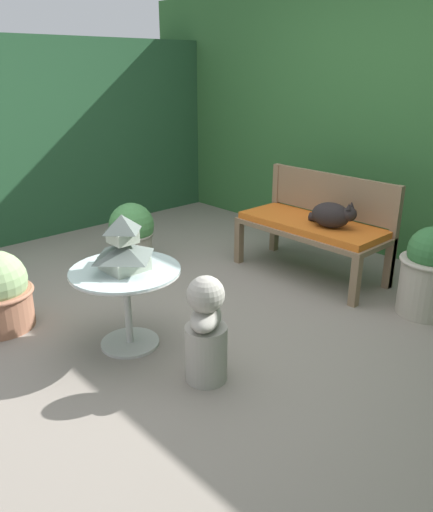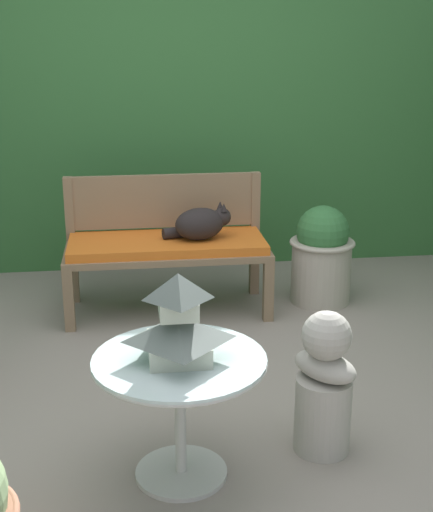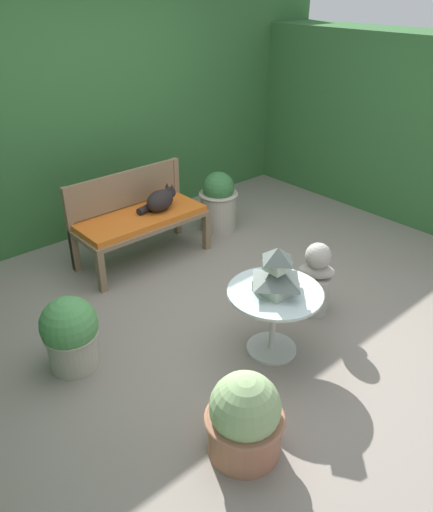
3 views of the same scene
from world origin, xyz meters
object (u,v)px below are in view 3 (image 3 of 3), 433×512
object	(u,v)px
patio_table	(274,304)
garden_bench	(142,222)
cat	(160,200)
pagoda_birdhouse	(276,273)
potted_plant_table_near	(70,333)
potted_plant_bench_right	(245,418)
potted_plant_hedge_corner	(218,201)
garden_bust	(315,280)

from	to	relation	value
patio_table	garden_bench	bearing A→B (deg)	87.92
cat	patio_table	world-z (taller)	cat
pagoda_birdhouse	potted_plant_table_near	xyz separation A→B (m)	(-1.16, 0.81, -0.38)
potted_plant_bench_right	potted_plant_hedge_corner	world-z (taller)	potted_plant_hedge_corner
potted_plant_table_near	potted_plant_bench_right	distance (m)	1.36
cat	potted_plant_table_near	xyz separation A→B (m)	(-1.43, -0.91, -0.29)
garden_bench	potted_plant_table_near	xyz separation A→B (m)	(-1.22, -0.93, -0.12)
cat	potted_plant_hedge_corner	xyz separation A→B (m)	(0.78, 0.06, -0.26)
garden_bench	patio_table	distance (m)	1.74
garden_bench	garden_bust	xyz separation A→B (m)	(0.54, -1.63, -0.10)
garden_bust	potted_plant_bench_right	bearing A→B (deg)	-102.96
garden_bench	pagoda_birdhouse	size ratio (longest dim) A/B	3.67
cat	garden_bust	xyz separation A→B (m)	(0.33, -1.61, -0.27)
potted_plant_table_near	garden_bust	bearing A→B (deg)	-21.61
pagoda_birdhouse	potted_plant_hedge_corner	world-z (taller)	pagoda_birdhouse
garden_bench	cat	world-z (taller)	cat
cat	potted_plant_bench_right	bearing A→B (deg)	-128.92
garden_bench	garden_bust	size ratio (longest dim) A/B	2.00
patio_table	potted_plant_bench_right	distance (m)	0.93
cat	pagoda_birdhouse	xyz separation A→B (m)	(-0.27, -1.71, 0.09)
garden_bench	patio_table	world-z (taller)	patio_table
potted_plant_table_near	patio_table	bearing A→B (deg)	-34.86
potted_plant_bench_right	potted_plant_hedge_corner	distance (m)	2.92
garden_bench	garden_bust	world-z (taller)	garden_bust
potted_plant_table_near	potted_plant_hedge_corner	size ratio (longest dim) A/B	0.86
garden_bench	cat	bearing A→B (deg)	-7.18
patio_table	potted_plant_table_near	world-z (taller)	potted_plant_table_near
pagoda_birdhouse	potted_plant_bench_right	xyz separation A→B (m)	(-0.77, -0.50, -0.41)
patio_table	pagoda_birdhouse	size ratio (longest dim) A/B	1.97
patio_table	pagoda_birdhouse	xyz separation A→B (m)	(-0.00, -0.00, 0.25)
garden_bench	potted_plant_table_near	world-z (taller)	potted_plant_table_near
potted_plant_hedge_corner	pagoda_birdhouse	bearing A→B (deg)	-120.69
potted_plant_table_near	potted_plant_bench_right	xyz separation A→B (m)	(0.38, -1.31, -0.02)
garden_bust	patio_table	bearing A→B (deg)	-116.71
potted_plant_hedge_corner	potted_plant_table_near	bearing A→B (deg)	-156.31
garden_bench	potted_plant_bench_right	xyz separation A→B (m)	(-0.84, -2.24, -0.15)
cat	garden_bench	bearing A→B (deg)	159.09
cat	potted_plant_table_near	bearing A→B (deg)	-161.26
pagoda_birdhouse	potted_plant_table_near	bearing A→B (deg)	145.14
potted_plant_table_near	potted_plant_hedge_corner	xyz separation A→B (m)	(2.21, 0.97, 0.04)
patio_table	potted_plant_hedge_corner	bearing A→B (deg)	59.31
garden_bench	potted_plant_table_near	distance (m)	1.54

